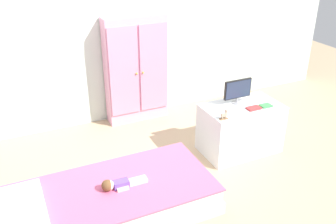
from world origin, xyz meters
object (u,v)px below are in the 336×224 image
Objects in this scene: doll at (116,184)px; book_green at (266,106)px; tv_monitor at (238,90)px; book_red at (254,108)px; rocking_horse_toy at (224,115)px; bed at (111,201)px; wardrobe at (136,70)px; tv_stand at (240,128)px.

book_green reaches higher than doll.
book_red is at bearing -68.44° from tv_monitor.
book_green is (0.55, 0.06, -0.04)m from rocking_horse_toy.
rocking_horse_toy reaches higher than bed.
doll is 3.27× the size of book_green.
rocking_horse_toy is 0.40m from book_red.
doll is 0.30× the size of wardrobe.
doll is (0.05, -0.02, 0.17)m from bed.
doll is 1.78m from book_green.
rocking_horse_toy is 0.55m from book_green.
tv_monitor is (1.55, 0.48, 0.56)m from bed.
doll is 1.63m from book_red.
doll is 0.48× the size of tv_stand.
bed is 17.15× the size of rocking_horse_toy.
wardrobe is (0.79, 1.60, 0.36)m from doll.
book_red is at bearing 9.30° from rocking_horse_toy.
doll is at bearing -161.72° from tv_monitor.
tv_monitor is 2.22× the size of book_red.
tv_stand is at bearing 27.65° from rocking_horse_toy.
tv_monitor is (0.71, -1.10, 0.03)m from wardrobe.
doll is at bearing -168.63° from rocking_horse_toy.
tv_monitor is (1.50, 0.50, 0.39)m from doll.
rocking_horse_toy is (-0.33, -0.17, 0.31)m from tv_stand.
bed is 1.35× the size of wardrobe.
tv_stand reaches higher than bed.
book_red reaches higher than book_green.
tv_stand is at bearing 14.16° from bed.
doll is 1.63m from tv_monitor.
tv_stand is 6.85× the size of book_green.
tv_monitor is at bearing -56.95° from wardrobe.
rocking_horse_toy is at bearing 10.14° from bed.
tv_monitor is at bearing 39.01° from rocking_horse_toy.
tv_stand is 0.49m from rocking_horse_toy.
book_red is (1.58, 0.30, 0.25)m from doll.
rocking_horse_toy is at bearing -152.35° from tv_stand.
tv_stand is (1.52, 0.41, -0.03)m from doll.
book_green is at bearing -53.82° from wardrobe.
tv_monitor is 3.08× the size of rocking_horse_toy.
book_red is (0.08, -0.19, -0.14)m from tv_monitor.
tv_monitor reaches higher than rocking_horse_toy.
wardrobe reaches higher than doll.
tv_stand is at bearing -58.31° from wardrobe.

